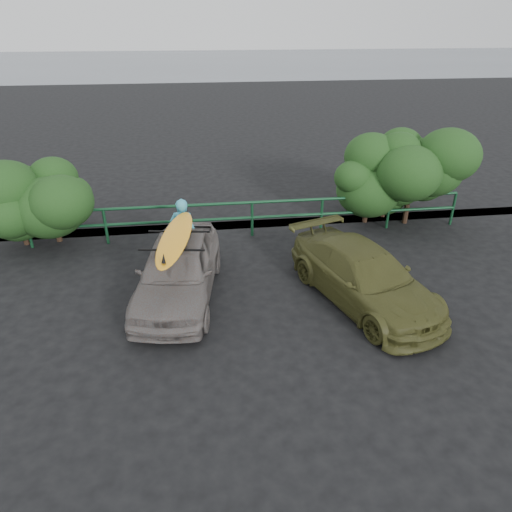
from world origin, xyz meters
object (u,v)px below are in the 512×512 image
(sedan, at_px, (178,269))
(man, at_px, (183,232))
(surfboard, at_px, (175,238))
(guardrail, at_px, (216,220))
(olive_vehicle, at_px, (364,276))

(sedan, distance_m, man, 1.59)
(surfboard, bearing_deg, sedan, -171.43)
(guardrail, relative_size, surfboard, 4.92)
(guardrail, bearing_deg, man, -122.43)
(olive_vehicle, xyz_separation_m, man, (-3.85, 2.27, 0.25))
(guardrail, distance_m, olive_vehicle, 4.71)
(sedan, xyz_separation_m, man, (0.11, 1.58, 0.18))
(sedan, relative_size, man, 2.32)
(man, relative_size, surfboard, 0.60)
(sedan, distance_m, surfboard, 0.76)
(guardrail, height_order, surfboard, surfboard)
(guardrail, xyz_separation_m, olive_vehicle, (2.98, -3.64, 0.08))
(sedan, bearing_deg, guardrail, 80.14)
(sedan, xyz_separation_m, olive_vehicle, (3.96, -0.69, -0.08))
(sedan, bearing_deg, man, 94.58)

